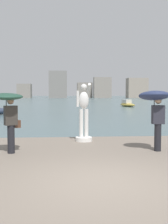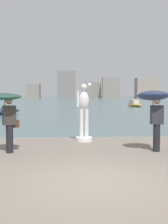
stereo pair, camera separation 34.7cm
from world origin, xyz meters
The scene contains 7 objects.
ground_plane centered at (0.00, 40.00, 0.00)m, with size 400.00×400.00×0.00m, color #4C666B.
pier centered at (0.00, 1.58, 0.20)m, with size 7.82×9.15×0.40m, color slate.
statue_white_figure centered at (0.01, 5.08, 1.35)m, with size 0.65×0.89×2.26m.
onlooker_left centered at (-2.50, 3.00, 1.88)m, with size 1.36×1.36×1.90m.
onlooker_right centered at (2.15, 3.02, 1.96)m, with size 1.01×1.03×1.99m.
boat_near centered at (10.30, 42.18, 0.42)m, with size 2.40×5.13×1.16m.
distant_skyline centered at (2.28, 133.62, 4.88)m, with size 85.47×13.57×12.79m.
Camera 2 is at (-0.48, -5.94, 2.26)m, focal length 45.79 mm.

